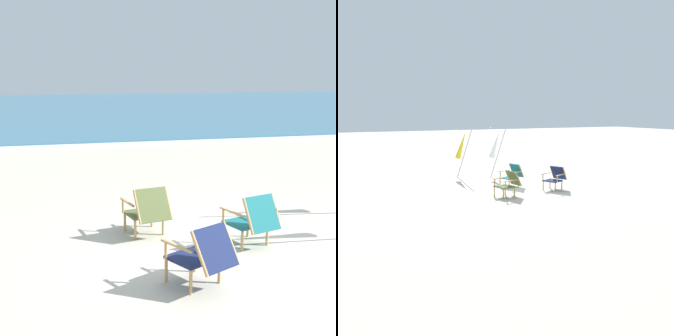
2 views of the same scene
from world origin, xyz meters
The scene contains 6 objects.
ground_plane centered at (0.00, 0.00, 0.00)m, with size 80.00×80.00×0.00m, color beige.
sea centered at (0.00, 30.50, 0.05)m, with size 80.00×40.00×0.10m, color teal.
surf_band centered at (0.00, 10.20, 0.03)m, with size 80.00×1.10×0.06m, color white.
beach_chair_far_center centered at (0.06, -0.05, 0.43)m, with size 0.76×0.86×0.80m.
beach_chair_front_left centered at (-1.05, -1.12, 0.42)m, with size 0.85×0.94×0.78m.
beach_chair_back_left centered at (-1.31, 0.78, 0.42)m, with size 0.72×0.85×0.79m.
Camera 1 is at (-2.69, -5.98, 2.47)m, focal length 50.00 mm.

